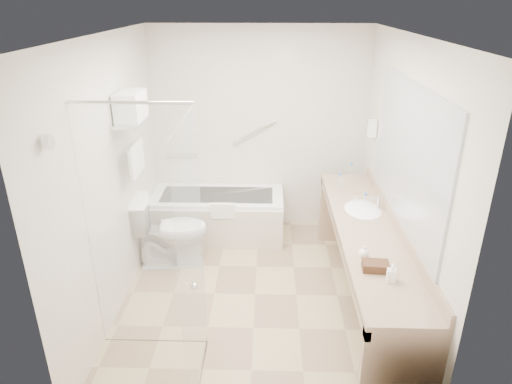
{
  "coord_description": "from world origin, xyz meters",
  "views": [
    {
      "loc": [
        0.11,
        -3.83,
        2.78
      ],
      "look_at": [
        0.0,
        0.3,
        1.0
      ],
      "focal_mm": 32.0,
      "sensor_mm": 36.0,
      "label": 1
    }
  ],
  "objects_px": {
    "amenity_basket": "(376,266)",
    "water_bottle_left": "(365,202)",
    "toilet": "(170,231)",
    "bathtub": "(218,215)",
    "vanity_counter": "(366,248)"
  },
  "relations": [
    {
      "from": "amenity_basket",
      "to": "water_bottle_left",
      "type": "height_order",
      "value": "water_bottle_left"
    },
    {
      "from": "toilet",
      "to": "amenity_basket",
      "type": "distance_m",
      "value": 2.41
    },
    {
      "from": "toilet",
      "to": "bathtub",
      "type": "bearing_deg",
      "value": -41.63
    },
    {
      "from": "bathtub",
      "to": "vanity_counter",
      "type": "distance_m",
      "value": 2.09
    },
    {
      "from": "toilet",
      "to": "water_bottle_left",
      "type": "relative_size",
      "value": 4.83
    },
    {
      "from": "toilet",
      "to": "water_bottle_left",
      "type": "xyz_separation_m",
      "value": [
        2.02,
        -0.32,
        0.52
      ]
    },
    {
      "from": "vanity_counter",
      "to": "water_bottle_left",
      "type": "relative_size",
      "value": 15.84
    },
    {
      "from": "vanity_counter",
      "to": "amenity_basket",
      "type": "height_order",
      "value": "vanity_counter"
    },
    {
      "from": "vanity_counter",
      "to": "amenity_basket",
      "type": "bearing_deg",
      "value": -96.54
    },
    {
      "from": "bathtub",
      "to": "amenity_basket",
      "type": "relative_size",
      "value": 8.01
    },
    {
      "from": "bathtub",
      "to": "water_bottle_left",
      "type": "relative_size",
      "value": 9.39
    },
    {
      "from": "bathtub",
      "to": "water_bottle_left",
      "type": "bearing_deg",
      "value": -32.18
    },
    {
      "from": "vanity_counter",
      "to": "amenity_basket",
      "type": "relative_size",
      "value": 13.52
    },
    {
      "from": "bathtub",
      "to": "vanity_counter",
      "type": "height_order",
      "value": "vanity_counter"
    },
    {
      "from": "amenity_basket",
      "to": "water_bottle_left",
      "type": "distance_m",
      "value": 1.1
    }
  ]
}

